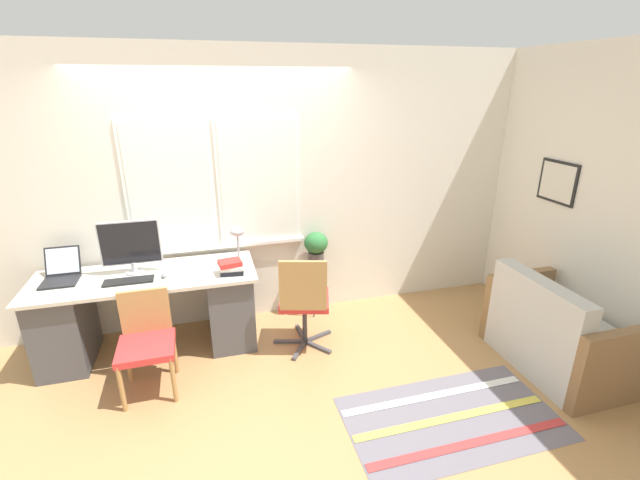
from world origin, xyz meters
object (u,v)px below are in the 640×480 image
object	(u,v)px
book_stack	(232,267)
desk_chair_wooden	(146,340)
monitor	(131,245)
mouse	(164,276)
potted_plant	(316,247)
keyboard	(129,281)
couch_loveseat	(555,336)
plant_stand	(316,273)
laptop	(61,274)
desk_lamp	(237,235)
office_chair_swivel	(304,300)

from	to	relation	value
book_stack	desk_chair_wooden	world-z (taller)	book_stack
monitor	book_stack	xyz separation A→B (m)	(0.84, -0.24, -0.20)
mouse	potted_plant	size ratio (longest dim) A/B	0.18
keyboard	book_stack	distance (m)	0.87
couch_loveseat	plant_stand	xyz separation A→B (m)	(-1.75, 1.45, 0.17)
laptop	keyboard	xyz separation A→B (m)	(0.56, -0.20, -0.05)
mouse	couch_loveseat	world-z (taller)	couch_loveseat
laptop	monitor	xyz separation A→B (m)	(0.59, -0.01, 0.21)
monitor	potted_plant	bearing A→B (deg)	5.48
keyboard	couch_loveseat	size ratio (longest dim) A/B	0.35
keyboard	desk_lamp	distance (m)	1.00
desk_lamp	couch_loveseat	size ratio (longest dim) A/B	0.31
couch_loveseat	plant_stand	world-z (taller)	couch_loveseat
couch_loveseat	keyboard	bearing A→B (deg)	72.69
monitor	book_stack	size ratio (longest dim) A/B	2.08
mouse	couch_loveseat	bearing A→B (deg)	-18.96
desk_lamp	potted_plant	size ratio (longest dim) A/B	0.97
plant_stand	potted_plant	bearing A→B (deg)	0.00
laptop	office_chair_swivel	world-z (taller)	laptop
laptop	book_stack	size ratio (longest dim) A/B	1.46
keyboard	office_chair_swivel	size ratio (longest dim) A/B	0.42
desk_lamp	keyboard	bearing A→B (deg)	-171.29
laptop	mouse	xyz separation A→B (m)	(0.85, -0.19, -0.04)
mouse	desk_lamp	bearing A→B (deg)	11.18
keyboard	couch_loveseat	world-z (taller)	couch_loveseat
monitor	keyboard	world-z (taller)	monitor
keyboard	plant_stand	world-z (taller)	keyboard
monitor	office_chair_swivel	world-z (taller)	monitor
mouse	laptop	bearing A→B (deg)	167.45
book_stack	desk_chair_wooden	bearing A→B (deg)	-151.80
keyboard	plant_stand	xyz separation A→B (m)	(1.75, 0.35, -0.30)
book_stack	mouse	bearing A→B (deg)	173.37
book_stack	desk_lamp	bearing A→B (deg)	67.33
keyboard	mouse	bearing A→B (deg)	2.82
plant_stand	monitor	bearing A→B (deg)	-174.52
keyboard	mouse	size ratio (longest dim) A/B	5.97
office_chair_swivel	plant_stand	bearing A→B (deg)	-98.80
desk_lamp	desk_chair_wooden	world-z (taller)	desk_lamp
keyboard	desk_chair_wooden	size ratio (longest dim) A/B	0.50
mouse	plant_stand	bearing A→B (deg)	13.06
potted_plant	book_stack	bearing A→B (deg)	-155.29
book_stack	office_chair_swivel	world-z (taller)	office_chair_swivel
desk_chair_wooden	desk_lamp	bearing A→B (deg)	35.24
keyboard	book_stack	xyz separation A→B (m)	(0.87, -0.05, 0.05)
desk_lamp	book_stack	size ratio (longest dim) A/B	1.50
office_chair_swivel	potted_plant	distance (m)	0.71
book_stack	couch_loveseat	world-z (taller)	book_stack
monitor	potted_plant	size ratio (longest dim) A/B	1.35
mouse	potted_plant	bearing A→B (deg)	13.06
laptop	monitor	world-z (taller)	monitor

